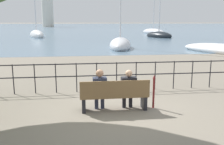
# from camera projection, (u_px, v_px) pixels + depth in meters

# --- Properties ---
(ground_plane) EXTENTS (1000.00, 1000.00, 0.00)m
(ground_plane) POSITION_uv_depth(u_px,v_px,m) (114.00, 110.00, 7.16)
(ground_plane) COLOR gray
(harbor_water) EXTENTS (600.00, 300.00, 0.01)m
(harbor_water) POSITION_uv_depth(u_px,v_px,m) (81.00, 25.00, 164.09)
(harbor_water) COLOR slate
(harbor_water) RESTS_ON ground_plane
(park_bench) EXTENTS (1.94, 0.45, 0.90)m
(park_bench) POSITION_uv_depth(u_px,v_px,m) (115.00, 96.00, 7.01)
(park_bench) COLOR brown
(park_bench) RESTS_ON ground_plane
(seated_person_left) EXTENTS (0.38, 0.35, 1.19)m
(seated_person_left) POSITION_uv_depth(u_px,v_px,m) (100.00, 88.00, 6.99)
(seated_person_left) COLOR #2D3347
(seated_person_left) RESTS_ON ground_plane
(seated_person_right) EXTENTS (0.43, 0.35, 1.16)m
(seated_person_right) POSITION_uv_depth(u_px,v_px,m) (128.00, 88.00, 7.10)
(seated_person_right) COLOR black
(seated_person_right) RESTS_ON ground_plane
(promenade_railing) EXTENTS (15.18, 0.04, 1.05)m
(promenade_railing) POSITION_uv_depth(u_px,v_px,m) (107.00, 72.00, 8.97)
(promenade_railing) COLOR black
(promenade_railing) RESTS_ON ground_plane
(closed_umbrella) EXTENTS (0.09, 0.09, 0.99)m
(closed_umbrella) POSITION_uv_depth(u_px,v_px,m) (154.00, 90.00, 7.20)
(closed_umbrella) COLOR maroon
(closed_umbrella) RESTS_ON ground_plane
(sailboat_0) EXTENTS (4.16, 5.84, 10.44)m
(sailboat_0) POSITION_uv_depth(u_px,v_px,m) (159.00, 35.00, 39.66)
(sailboat_0) COLOR black
(sailboat_0) RESTS_ON ground_plane
(sailboat_1) EXTENTS (4.31, 7.48, 9.19)m
(sailboat_1) POSITION_uv_depth(u_px,v_px,m) (153.00, 32.00, 52.65)
(sailboat_1) COLOR silver
(sailboat_1) RESTS_ON ground_plane
(sailboat_2) EXTENTS (3.77, 6.23, 8.54)m
(sailboat_2) POSITION_uv_depth(u_px,v_px,m) (37.00, 35.00, 39.82)
(sailboat_2) COLOR white
(sailboat_2) RESTS_ON ground_plane
(sailboat_4) EXTENTS (2.99, 6.08, 12.83)m
(sailboat_4) POSITION_uv_depth(u_px,v_px,m) (120.00, 44.00, 23.59)
(sailboat_4) COLOR silver
(sailboat_4) RESTS_ON ground_plane
(harbor_lighthouse) EXTENTS (5.14, 5.14, 18.77)m
(harbor_lighthouse) POSITION_uv_depth(u_px,v_px,m) (47.00, 7.00, 112.84)
(harbor_lighthouse) COLOR silver
(harbor_lighthouse) RESTS_ON ground_plane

